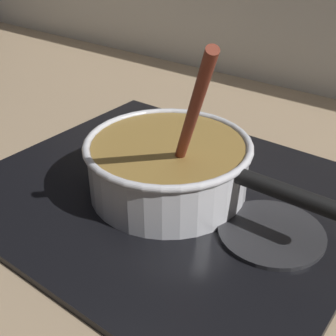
{
  "coord_description": "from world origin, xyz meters",
  "views": [
    {
      "loc": [
        0.37,
        -0.2,
        0.38
      ],
      "look_at": [
        0.04,
        0.23,
        0.05
      ],
      "focal_mm": 46.86,
      "sensor_mm": 36.0,
      "label": 1
    }
  ],
  "objects": [
    {
      "name": "ground",
      "position": [
        0.0,
        0.0,
        -0.02
      ],
      "size": [
        2.4,
        1.6,
        0.04
      ],
      "primitive_type": "cube",
      "color": "#9E8466"
    },
    {
      "name": "spare_burner",
      "position": [
        0.21,
        0.23,
        0.01
      ],
      "size": [
        0.14,
        0.14,
        0.01
      ],
      "primitive_type": "cylinder",
      "color": "#262628",
      "rests_on": "hob_plate"
    },
    {
      "name": "hob_plate",
      "position": [
        0.04,
        0.23,
        0.01
      ],
      "size": [
        0.56,
        0.48,
        0.01
      ],
      "primitive_type": "cube",
      "color": "black",
      "rests_on": "ground"
    },
    {
      "name": "burner_ring",
      "position": [
        0.04,
        0.23,
        0.02
      ],
      "size": [
        0.19,
        0.19,
        0.01
      ],
      "primitive_type": "torus",
      "color": "#592D0C",
      "rests_on": "hob_plate"
    },
    {
      "name": "cooking_pan",
      "position": [
        0.04,
        0.23,
        0.06
      ],
      "size": [
        0.38,
        0.24,
        0.26
      ],
      "color": "silver",
      "rests_on": "hob_plate"
    }
  ]
}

